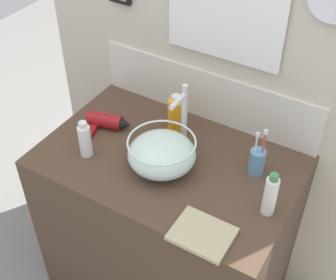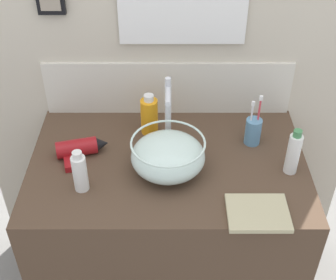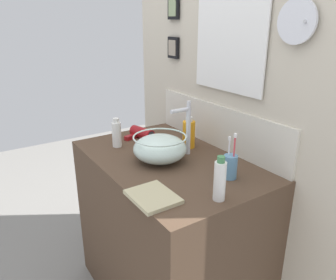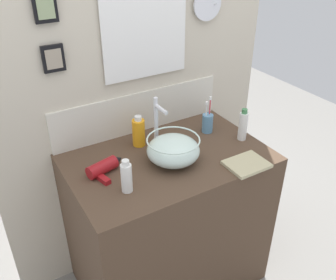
{
  "view_description": "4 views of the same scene",
  "coord_description": "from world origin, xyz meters",
  "px_view_note": "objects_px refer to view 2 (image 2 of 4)",
  "views": [
    {
      "loc": [
        0.7,
        -1.16,
        2.14
      ],
      "look_at": [
        -0.0,
        0.0,
        0.98
      ],
      "focal_mm": 50.0,
      "sensor_mm": 36.0,
      "label": 1
    },
    {
      "loc": [
        -0.0,
        -1.3,
        2.01
      ],
      "look_at": [
        -0.0,
        0.0,
        0.98
      ],
      "focal_mm": 50.0,
      "sensor_mm": 36.0,
      "label": 2
    },
    {
      "loc": [
        1.26,
        -0.83,
        1.54
      ],
      "look_at": [
        -0.0,
        0.0,
        0.98
      ],
      "focal_mm": 35.0,
      "sensor_mm": 36.0,
      "label": 3
    },
    {
      "loc": [
        -0.81,
        -1.36,
        1.93
      ],
      "look_at": [
        -0.0,
        0.0,
        0.98
      ],
      "focal_mm": 40.0,
      "sensor_mm": 36.0,
      "label": 4
    }
  ],
  "objects_px": {
    "faucet": "(167,108)",
    "toothbrush_cup": "(253,131)",
    "glass_bowl_sink": "(167,156)",
    "hand_towel": "(258,213)",
    "spray_bottle": "(80,172)",
    "hair_drier": "(81,148)",
    "shampoo_bottle": "(294,153)",
    "lotion_bottle": "(150,116)"
  },
  "relations": [
    {
      "from": "hand_towel",
      "to": "toothbrush_cup",
      "type": "bearing_deg",
      "value": 85.01
    },
    {
      "from": "glass_bowl_sink",
      "to": "hand_towel",
      "type": "distance_m",
      "value": 0.37
    },
    {
      "from": "faucet",
      "to": "hand_towel",
      "type": "bearing_deg",
      "value": -51.79
    },
    {
      "from": "hair_drier",
      "to": "faucet",
      "type": "bearing_deg",
      "value": 12.65
    },
    {
      "from": "glass_bowl_sink",
      "to": "hand_towel",
      "type": "xyz_separation_m",
      "value": [
        0.29,
        -0.21,
        -0.06
      ]
    },
    {
      "from": "spray_bottle",
      "to": "lotion_bottle",
      "type": "distance_m",
      "value": 0.39
    },
    {
      "from": "shampoo_bottle",
      "to": "hand_towel",
      "type": "xyz_separation_m",
      "value": [
        -0.15,
        -0.21,
        -0.08
      ]
    },
    {
      "from": "spray_bottle",
      "to": "hair_drier",
      "type": "bearing_deg",
      "value": 99.49
    },
    {
      "from": "spray_bottle",
      "to": "hand_towel",
      "type": "xyz_separation_m",
      "value": [
        0.58,
        -0.12,
        -0.07
      ]
    },
    {
      "from": "glass_bowl_sink",
      "to": "shampoo_bottle",
      "type": "relative_size",
      "value": 1.44
    },
    {
      "from": "toothbrush_cup",
      "to": "spray_bottle",
      "type": "height_order",
      "value": "toothbrush_cup"
    },
    {
      "from": "hand_towel",
      "to": "hair_drier",
      "type": "bearing_deg",
      "value": 153.9
    },
    {
      "from": "shampoo_bottle",
      "to": "hand_towel",
      "type": "relative_size",
      "value": 0.91
    },
    {
      "from": "glass_bowl_sink",
      "to": "hair_drier",
      "type": "distance_m",
      "value": 0.33
    },
    {
      "from": "lotion_bottle",
      "to": "glass_bowl_sink",
      "type": "bearing_deg",
      "value": -73.29
    },
    {
      "from": "toothbrush_cup",
      "to": "hand_towel",
      "type": "height_order",
      "value": "toothbrush_cup"
    },
    {
      "from": "hair_drier",
      "to": "toothbrush_cup",
      "type": "distance_m",
      "value": 0.65
    },
    {
      "from": "shampoo_bottle",
      "to": "lotion_bottle",
      "type": "xyz_separation_m",
      "value": [
        -0.51,
        0.23,
        -0.01
      ]
    },
    {
      "from": "hand_towel",
      "to": "shampoo_bottle",
      "type": "bearing_deg",
      "value": 55.16
    },
    {
      "from": "shampoo_bottle",
      "to": "toothbrush_cup",
      "type": "bearing_deg",
      "value": 124.76
    },
    {
      "from": "spray_bottle",
      "to": "hand_towel",
      "type": "bearing_deg",
      "value": -11.77
    },
    {
      "from": "glass_bowl_sink",
      "to": "faucet",
      "type": "distance_m",
      "value": 0.18
    },
    {
      "from": "lotion_bottle",
      "to": "hand_towel",
      "type": "height_order",
      "value": "lotion_bottle"
    },
    {
      "from": "toothbrush_cup",
      "to": "shampoo_bottle",
      "type": "bearing_deg",
      "value": -55.24
    },
    {
      "from": "glass_bowl_sink",
      "to": "toothbrush_cup",
      "type": "bearing_deg",
      "value": 26.05
    },
    {
      "from": "glass_bowl_sink",
      "to": "toothbrush_cup",
      "type": "relative_size",
      "value": 1.25
    },
    {
      "from": "glass_bowl_sink",
      "to": "lotion_bottle",
      "type": "height_order",
      "value": "lotion_bottle"
    },
    {
      "from": "glass_bowl_sink",
      "to": "spray_bottle",
      "type": "xyz_separation_m",
      "value": [
        -0.29,
        -0.09,
        0.01
      ]
    },
    {
      "from": "shampoo_bottle",
      "to": "hand_towel",
      "type": "height_order",
      "value": "shampoo_bottle"
    },
    {
      "from": "spray_bottle",
      "to": "shampoo_bottle",
      "type": "height_order",
      "value": "shampoo_bottle"
    },
    {
      "from": "glass_bowl_sink",
      "to": "hair_drier",
      "type": "height_order",
      "value": "glass_bowl_sink"
    },
    {
      "from": "faucet",
      "to": "shampoo_bottle",
      "type": "xyz_separation_m",
      "value": [
        0.44,
        -0.16,
        -0.08
      ]
    },
    {
      "from": "toothbrush_cup",
      "to": "spray_bottle",
      "type": "relative_size",
      "value": 1.31
    },
    {
      "from": "toothbrush_cup",
      "to": "hand_towel",
      "type": "xyz_separation_m",
      "value": [
        -0.03,
        -0.37,
        -0.05
      ]
    },
    {
      "from": "lotion_bottle",
      "to": "shampoo_bottle",
      "type": "bearing_deg",
      "value": -24.61
    },
    {
      "from": "faucet",
      "to": "toothbrush_cup",
      "type": "distance_m",
      "value": 0.34
    },
    {
      "from": "spray_bottle",
      "to": "toothbrush_cup",
      "type": "bearing_deg",
      "value": 22.2
    },
    {
      "from": "toothbrush_cup",
      "to": "spray_bottle",
      "type": "bearing_deg",
      "value": -157.8
    },
    {
      "from": "toothbrush_cup",
      "to": "lotion_bottle",
      "type": "height_order",
      "value": "toothbrush_cup"
    },
    {
      "from": "spray_bottle",
      "to": "lotion_bottle",
      "type": "height_order",
      "value": "lotion_bottle"
    },
    {
      "from": "faucet",
      "to": "toothbrush_cup",
      "type": "height_order",
      "value": "faucet"
    },
    {
      "from": "glass_bowl_sink",
      "to": "lotion_bottle",
      "type": "relative_size",
      "value": 1.53
    }
  ]
}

